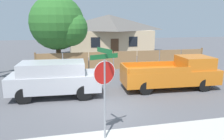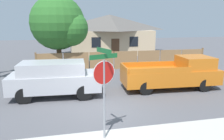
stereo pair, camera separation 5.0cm
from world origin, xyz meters
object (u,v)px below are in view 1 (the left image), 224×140
(oak_tree, at_px, (60,24))
(stop_sign, at_px, (105,79))
(orange_pickup, at_px, (174,73))
(red_suv, at_px, (55,78))
(house, at_px, (109,33))

(oak_tree, xyz_separation_m, stop_sign, (1.45, -11.48, -1.58))
(stop_sign, bearing_deg, orange_pickup, 23.69)
(oak_tree, bearing_deg, red_suv, -92.58)
(stop_sign, bearing_deg, oak_tree, 77.69)
(house, bearing_deg, red_suv, -111.54)
(orange_pickup, bearing_deg, oak_tree, 136.27)
(oak_tree, xyz_separation_m, orange_pickup, (6.42, -6.81, -2.76))
(house, bearing_deg, oak_tree, -123.94)
(red_suv, bearing_deg, stop_sign, -66.56)
(house, distance_m, orange_pickup, 15.45)
(house, distance_m, oak_tree, 10.38)
(house, xyz_separation_m, red_suv, (-6.06, -15.35, -1.42))
(red_suv, distance_m, orange_pickup, 6.73)
(stop_sign, bearing_deg, red_suv, 91.01)
(oak_tree, relative_size, stop_sign, 1.94)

